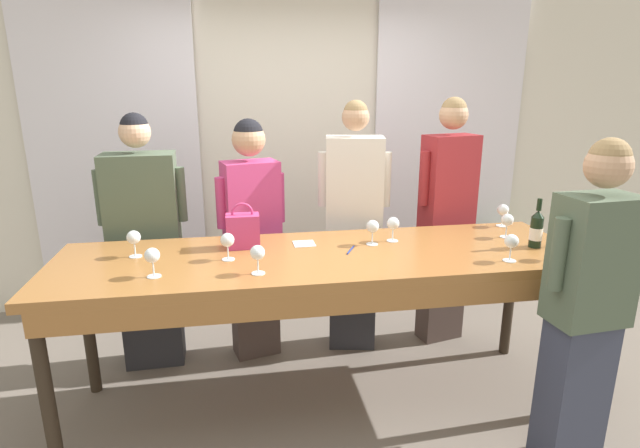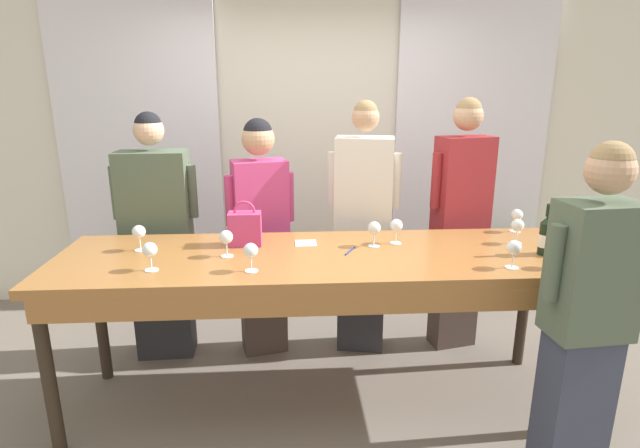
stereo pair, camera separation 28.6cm
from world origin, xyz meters
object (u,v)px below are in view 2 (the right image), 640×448
object	(u,v)px
wine_glass_near_host	(518,226)
wine_glass_front_left	(150,251)
wine_glass_back_right	(251,251)
potted_plant	(521,269)
wine_glass_center_left	(226,238)
guest_pink_top	(261,234)
host_pouring	(587,317)
wine_glass_back_left	(139,233)
wine_glass_center_right	(514,248)
guest_striped_shirt	(460,222)
wine_glass_front_mid	(517,216)
guest_olive_jacket	(159,239)
tasting_bar	(321,269)
handbag	(245,228)
wine_glass_by_bottle	(567,236)
wine_glass_center_mid	(396,226)
wine_glass_back_mid	(374,229)
wine_bottle	(546,236)
wine_glass_front_right	(563,249)
guest_cream_sweater	(363,228)

from	to	relation	value
wine_glass_near_host	wine_glass_front_left	bearing A→B (deg)	-171.18
wine_glass_front_left	wine_glass_back_right	size ratio (longest dim) A/B	1.00
wine_glass_front_left	potted_plant	bearing A→B (deg)	29.87
wine_glass_center_left	guest_pink_top	distance (m)	0.72
guest_pink_top	host_pouring	bearing A→B (deg)	-40.95
wine_glass_back_right	host_pouring	world-z (taller)	host_pouring
guest_pink_top	wine_glass_back_left	bearing A→B (deg)	-140.41
wine_glass_center_left	wine_glass_back_right	bearing A→B (deg)	-57.33
wine_glass_center_right	potted_plant	bearing A→B (deg)	61.75
guest_pink_top	guest_striped_shirt	bearing A→B (deg)	0.00
wine_glass_front_mid	guest_olive_jacket	xyz separation A→B (m)	(-2.36, 0.31, -0.21)
wine_glass_center_right	host_pouring	size ratio (longest dim) A/B	0.09
wine_glass_front_left	host_pouring	world-z (taller)	host_pouring
wine_glass_back_right	potted_plant	bearing A→B (deg)	35.95
tasting_bar	wine_glass_back_left	distance (m)	1.06
wine_glass_near_host	wine_glass_back_left	bearing A→B (deg)	179.88
potted_plant	wine_glass_near_host	bearing A→B (deg)	-118.72
handbag	wine_glass_by_bottle	world-z (taller)	handbag
host_pouring	potted_plant	world-z (taller)	host_pouring
tasting_bar	wine_glass_center_right	xyz separation A→B (m)	(0.98, -0.26, 0.19)
wine_glass_front_mid	guest_olive_jacket	size ratio (longest dim) A/B	0.09
guest_pink_top	wine_glass_near_host	bearing A→B (deg)	-19.51
wine_glass_back_right	guest_pink_top	xyz separation A→B (m)	(0.00, 0.92, -0.19)
tasting_bar	host_pouring	world-z (taller)	host_pouring
wine_glass_center_mid	wine_glass_back_left	distance (m)	1.50
tasting_bar	guest_pink_top	bearing A→B (deg)	118.27
handbag	wine_glass_near_host	distance (m)	1.62
guest_olive_jacket	wine_glass_center_left	bearing A→B (deg)	-51.03
wine_glass_back_left	potted_plant	distance (m)	3.27
handbag	wine_glass_back_right	distance (m)	0.44
guest_striped_shirt	potted_plant	world-z (taller)	guest_striped_shirt
wine_glass_front_mid	guest_olive_jacket	world-z (taller)	guest_olive_jacket
wine_glass_center_mid	wine_glass_back_right	distance (m)	0.93
wine_glass_front_left	wine_glass_near_host	xyz separation A→B (m)	(2.07, 0.32, 0.00)
wine_glass_back_left	wine_glass_back_mid	world-z (taller)	same
wine_glass_front_mid	guest_striped_shirt	world-z (taller)	guest_striped_shirt
wine_glass_center_left	wine_glass_back_right	world-z (taller)	same
guest_olive_jacket	wine_glass_front_left	bearing A→B (deg)	-77.85
wine_bottle	wine_glass_front_mid	world-z (taller)	wine_bottle
guest_pink_top	guest_striped_shirt	world-z (taller)	guest_striped_shirt
guest_olive_jacket	wine_bottle	bearing A→B (deg)	-18.02
guest_striped_shirt	wine_glass_center_left	bearing A→B (deg)	-156.33
wine_glass_near_host	guest_olive_jacket	distance (m)	2.34
wine_glass_front_right	wine_glass_center_left	bearing A→B (deg)	170.68
guest_olive_jacket	guest_cream_sweater	bearing A→B (deg)	-0.00
wine_glass_by_bottle	wine_glass_center_left	bearing A→B (deg)	177.40
guest_striped_shirt	wine_glass_by_bottle	bearing A→B (deg)	-65.97
wine_glass_front_right	wine_bottle	bearing A→B (deg)	86.23
guest_cream_sweater	wine_glass_center_mid	bearing A→B (deg)	-76.41
wine_glass_front_right	wine_glass_center_mid	size ratio (longest dim) A/B	1.00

